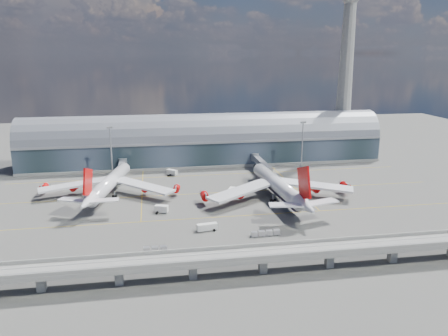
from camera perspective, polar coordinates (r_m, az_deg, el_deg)
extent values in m
plane|color=#474744|center=(177.97, 0.62, -5.17)|extent=(500.00, 500.00, 0.00)
cube|color=gold|center=(168.76, 1.22, -6.31)|extent=(200.00, 0.25, 0.01)
cube|color=gold|center=(196.62, -0.41, -3.21)|extent=(200.00, 0.25, 0.01)
cube|color=gold|center=(225.03, -1.63, -0.89)|extent=(200.00, 0.25, 0.01)
cube|color=gold|center=(203.96, -10.63, -2.81)|extent=(0.25, 80.00, 0.01)
cube|color=gold|center=(213.91, 8.46, -1.88)|extent=(0.25, 80.00, 0.01)
cube|color=#1E2C32|center=(250.29, -2.53, 2.36)|extent=(200.00, 28.00, 14.00)
cylinder|color=slate|center=(248.89, -2.55, 3.93)|extent=(200.00, 28.00, 28.00)
cube|color=gray|center=(235.26, -2.13, 3.31)|extent=(200.00, 1.00, 1.20)
cube|color=gray|center=(251.74, -2.51, 0.94)|extent=(200.00, 30.00, 1.20)
cube|color=gray|center=(278.75, 14.97, 2.52)|extent=(18.00, 18.00, 8.00)
cone|color=gray|center=(273.39, 15.55, 10.95)|extent=(10.00, 10.00, 90.00)
cube|color=gray|center=(126.29, 5.12, -11.20)|extent=(220.00, 8.50, 1.20)
cube|color=gray|center=(122.34, 5.62, -11.54)|extent=(220.00, 0.40, 1.20)
cube|color=gray|center=(129.31, 4.68, -10.00)|extent=(220.00, 0.40, 1.20)
cube|color=gray|center=(124.70, 5.31, -11.22)|extent=(220.00, 0.12, 0.12)
cube|color=gray|center=(127.31, 4.96, -10.65)|extent=(220.00, 0.12, 0.12)
cube|color=gray|center=(127.76, -22.79, -13.56)|extent=(2.20, 2.20, 5.00)
cube|color=gray|center=(124.55, -13.55, -13.52)|extent=(2.20, 2.20, 5.00)
cube|color=gray|center=(124.50, -4.09, -13.13)|extent=(2.20, 2.20, 5.00)
cube|color=gray|center=(127.63, 5.09, -12.41)|extent=(2.20, 2.20, 5.00)
cube|color=gray|center=(133.70, 13.59, -11.47)|extent=(2.20, 2.20, 5.00)
cube|color=gray|center=(142.35, 21.15, -10.41)|extent=(2.20, 2.20, 5.00)
cylinder|color=gray|center=(225.79, -14.51, 1.96)|extent=(0.70, 0.70, 25.00)
cube|color=gray|center=(223.43, -14.71, 5.14)|extent=(3.00, 0.40, 1.00)
cylinder|color=gray|center=(238.59, 10.17, 2.88)|extent=(0.70, 0.70, 25.00)
cube|color=gray|center=(236.35, 10.31, 5.89)|extent=(3.00, 0.40, 1.00)
cylinder|color=white|center=(198.25, -14.71, -1.84)|extent=(15.80, 48.75, 5.86)
cone|color=white|center=(223.27, -12.73, 0.13)|extent=(7.25, 8.38, 5.86)
cone|color=white|center=(171.98, -17.48, -4.34)|extent=(8.01, 11.97, 5.86)
cube|color=#C10808|center=(172.31, -17.36, -1.76)|extent=(2.90, 10.85, 12.13)
cube|color=white|center=(201.83, -19.01, -2.10)|extent=(30.41, 15.21, 2.37)
cube|color=white|center=(192.82, -10.49, -2.29)|extent=(27.35, 24.59, 2.37)
cylinder|color=#C10808|center=(204.12, -18.94, -2.39)|extent=(3.82, 5.09, 2.93)
cylinder|color=#C10808|center=(209.44, -22.42, -2.29)|extent=(3.82, 5.09, 2.93)
cylinder|color=#C10808|center=(194.89, -10.18, -2.60)|extent=(3.82, 5.09, 2.93)
cylinder|color=#C10808|center=(192.41, -6.21, -2.68)|extent=(3.82, 5.09, 2.93)
cylinder|color=gray|center=(215.19, -13.33, -1.64)|extent=(0.46, 0.46, 2.75)
cylinder|color=gray|center=(197.04, -15.75, -3.33)|extent=(0.55, 0.55, 2.75)
cylinder|color=gray|center=(195.31, -14.11, -3.37)|extent=(0.55, 0.55, 2.75)
cylinder|color=black|center=(197.31, -15.73, -3.57)|extent=(2.26, 1.76, 1.37)
cylinder|color=black|center=(195.58, -14.09, -3.62)|extent=(2.26, 1.76, 1.37)
cylinder|color=white|center=(188.27, 7.00, -2.16)|extent=(9.10, 51.22, 6.11)
cone|color=white|center=(214.36, 4.42, 0.00)|extent=(6.60, 8.77, 6.11)
cone|color=white|center=(160.95, 10.72, -4.96)|extent=(6.84, 12.98, 6.11)
cube|color=#C10808|center=(161.23, 10.41, -1.92)|extent=(1.48, 12.62, 13.95)
cube|color=white|center=(181.78, 2.32, -2.96)|extent=(31.52, 23.74, 2.61)
cube|color=white|center=(192.77, 11.83, -2.23)|extent=(32.40, 20.90, 2.61)
cylinder|color=black|center=(188.76, 6.99, -2.65)|extent=(7.88, 45.95, 5.19)
cylinder|color=#C10808|center=(184.14, 1.95, -3.34)|extent=(3.68, 5.46, 3.37)
cylinder|color=#C10808|center=(181.09, -2.54, -3.66)|extent=(3.68, 5.46, 3.37)
cylinder|color=#C10808|center=(195.40, 11.71, -2.58)|extent=(3.68, 5.46, 3.37)
cylinder|color=#C10808|center=(201.81, 15.51, -2.26)|extent=(3.68, 5.46, 3.37)
cylinder|color=gray|center=(205.84, 5.28, -1.99)|extent=(0.53, 0.53, 3.16)
cylinder|color=gray|center=(184.81, 6.42, -3.98)|extent=(0.63, 0.63, 3.16)
cylinder|color=gray|center=(187.07, 8.37, -3.81)|extent=(0.63, 0.63, 3.16)
cylinder|color=black|center=(185.13, 6.41, -4.27)|extent=(2.41, 1.71, 1.58)
cylinder|color=black|center=(187.39, 8.36, -4.10)|extent=(2.41, 1.71, 1.58)
cube|color=gray|center=(224.19, -13.25, 0.03)|extent=(3.00, 24.00, 3.00)
cube|color=gray|center=(212.61, -13.43, -0.78)|extent=(3.60, 3.60, 3.40)
cylinder|color=gray|center=(235.80, -13.08, 0.76)|extent=(4.40, 4.40, 4.00)
cylinder|color=gray|center=(213.55, -13.37, -1.68)|extent=(0.50, 0.50, 3.40)
cylinder|color=black|center=(213.93, -13.35, -2.03)|extent=(1.40, 0.80, 0.80)
cube|color=gray|center=(228.63, 4.86, 0.66)|extent=(3.00, 28.00, 3.00)
cube|color=gray|center=(215.54, 5.78, -0.23)|extent=(3.60, 3.60, 3.40)
cylinder|color=gray|center=(241.83, 4.04, 1.46)|extent=(4.40, 4.40, 4.00)
cylinder|color=gray|center=(216.47, 5.76, -1.13)|extent=(0.50, 0.50, 3.40)
cylinder|color=black|center=(216.84, 5.75, -1.47)|extent=(1.40, 0.80, 0.80)
cube|color=silver|center=(173.55, -8.17, -5.28)|extent=(5.62, 3.86, 2.67)
cylinder|color=black|center=(174.48, -7.65, -5.56)|extent=(1.69, 2.73, 0.93)
cylinder|color=black|center=(173.46, -8.67, -5.72)|extent=(1.69, 2.73, 0.93)
cube|color=silver|center=(155.22, -2.22, -7.68)|extent=(7.43, 3.06, 2.34)
cylinder|color=black|center=(155.60, -1.36, -8.03)|extent=(1.12, 2.34, 0.81)
cylinder|color=black|center=(155.66, -3.08, -8.03)|extent=(1.12, 2.34, 0.81)
cube|color=silver|center=(196.25, 7.87, -2.97)|extent=(2.89, 5.46, 2.25)
cylinder|color=black|center=(197.95, 7.63, -3.10)|extent=(2.27, 1.15, 0.78)
cylinder|color=black|center=(195.16, 8.08, -3.38)|extent=(2.27, 1.15, 0.78)
cube|color=silver|center=(192.88, 1.00, -3.05)|extent=(4.23, 5.82, 2.75)
cylinder|color=black|center=(194.61, 0.73, -3.26)|extent=(2.81, 1.87, 0.95)
cylinder|color=black|center=(191.90, 1.27, -3.52)|extent=(2.81, 1.87, 0.95)
cube|color=silver|center=(225.34, -6.79, -0.55)|extent=(5.85, 5.78, 2.58)
cylinder|color=black|center=(226.98, -6.46, -0.72)|extent=(2.37, 2.40, 0.89)
cylinder|color=black|center=(224.31, -7.11, -0.93)|extent=(2.37, 2.40, 0.89)
cube|color=gray|center=(141.56, -10.06, -10.74)|extent=(2.47, 1.67, 0.31)
cube|color=#B1B1B6|center=(141.22, -10.08, -10.44)|extent=(2.06, 1.56, 1.53)
cube|color=gray|center=(141.49, -8.97, -10.70)|extent=(2.47, 1.67, 0.31)
cube|color=#B1B1B6|center=(141.14, -8.99, -10.41)|extent=(2.06, 1.56, 1.53)
cube|color=gray|center=(141.46, -7.88, -10.66)|extent=(2.47, 1.67, 0.31)
cube|color=#B1B1B6|center=(141.12, -7.89, -10.37)|extent=(2.06, 1.56, 1.53)
cube|color=gray|center=(150.89, 3.97, -8.87)|extent=(2.60, 1.82, 0.31)
cube|color=#B1B1B6|center=(150.56, 3.97, -8.58)|extent=(2.18, 1.69, 1.56)
cube|color=gray|center=(151.66, 4.95, -8.77)|extent=(2.60, 1.82, 0.31)
cube|color=#B1B1B6|center=(151.33, 4.96, -8.48)|extent=(2.18, 1.69, 1.56)
cube|color=gray|center=(152.48, 5.93, -8.66)|extent=(2.60, 1.82, 0.31)
cube|color=#B1B1B6|center=(152.15, 5.94, -8.37)|extent=(2.18, 1.69, 1.56)
cube|color=gray|center=(153.34, 6.89, -8.55)|extent=(2.60, 1.82, 0.31)
cube|color=#B1B1B6|center=(153.01, 6.90, -8.26)|extent=(2.18, 1.69, 1.56)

